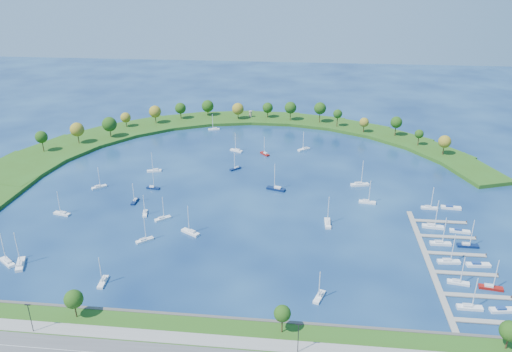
# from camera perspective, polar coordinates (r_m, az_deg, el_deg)

# --- Properties ---
(ground) EXTENTS (700.00, 700.00, 0.00)m
(ground) POSITION_cam_1_polar(r_m,az_deg,el_deg) (248.86, -1.27, -1.25)
(ground) COLOR #081B48
(ground) RESTS_ON ground
(breakwater) EXTENTS (286.74, 247.64, 2.00)m
(breakwater) POSITION_cam_1_polar(r_m,az_deg,el_deg) (301.42, -8.86, 3.17)
(breakwater) COLOR #2B5216
(breakwater) RESTS_ON ground
(breakwater_trees) EXTENTS (241.80, 93.03, 14.50)m
(breakwater_trees) POSITION_cam_1_polar(r_m,az_deg,el_deg) (330.86, -3.50, 6.94)
(breakwater_trees) COLOR #382314
(breakwater_trees) RESTS_ON breakwater
(harbor_tower) EXTENTS (2.60, 2.60, 4.47)m
(harbor_tower) POSITION_cam_1_polar(r_m,az_deg,el_deg) (357.87, -0.64, 7.26)
(harbor_tower) COLOR gray
(harbor_tower) RESTS_ON breakwater
(dock_system) EXTENTS (24.28, 82.00, 1.60)m
(dock_system) POSITION_cam_1_polar(r_m,az_deg,el_deg) (201.05, 21.51, -9.40)
(dock_system) COLOR gray
(dock_system) RESTS_ON ground
(moored_boat_0) EXTENTS (8.08, 3.15, 11.57)m
(moored_boat_0) POSITION_cam_1_polar(r_m,az_deg,el_deg) (237.53, 12.85, -2.90)
(moored_boat_0) COLOR white
(moored_boat_0) RESTS_ON ground
(moored_boat_1) EXTENTS (6.86, 6.40, 10.79)m
(moored_boat_1) POSITION_cam_1_polar(r_m,az_deg,el_deg) (205.97, -12.87, -7.23)
(moored_boat_1) COLOR white
(moored_boat_1) RESTS_ON ground
(moored_boat_2) EXTENTS (8.47, 7.05, 12.77)m
(moored_boat_2) POSITION_cam_1_polar(r_m,az_deg,el_deg) (209.48, -27.03, -8.86)
(moored_boat_2) COLOR white
(moored_boat_2) RESTS_ON ground
(moored_boat_3) EXTENTS (6.22, 6.09, 10.00)m
(moored_boat_3) POSITION_cam_1_polar(r_m,az_deg,el_deg) (269.72, -2.41, 0.95)
(moored_boat_3) COLOR #0A1A41
(moored_boat_3) RESTS_ON ground
(moored_boat_4) EXTENTS (7.66, 6.79, 11.80)m
(moored_boat_4) POSITION_cam_1_polar(r_m,az_deg,el_deg) (299.39, 5.62, 3.19)
(moored_boat_4) COLOR white
(moored_boat_4) RESTS_ON ground
(moored_boat_5) EXTENTS (6.10, 9.68, 13.82)m
(moored_boat_5) POSITION_cam_1_polar(r_m,az_deg,el_deg) (205.82, -25.81, -9.19)
(moored_boat_5) COLOR white
(moored_boat_5) RESTS_ON ground
(moored_boat_6) EXTENTS (9.85, 5.48, 13.95)m
(moored_boat_6) POSITION_cam_1_polar(r_m,az_deg,el_deg) (244.96, 2.36, -1.44)
(moored_boat_6) COLOR #0A1A41
(moored_boat_6) RESTS_ON ground
(moored_boat_7) EXTENTS (8.07, 3.84, 11.44)m
(moored_boat_7) POSITION_cam_1_polar(r_m,az_deg,el_deg) (237.91, -21.70, -4.02)
(moored_boat_7) COLOR white
(moored_boat_7) RESTS_ON ground
(moored_boat_8) EXTENTS (2.78, 8.92, 13.00)m
(moored_boat_8) POSITION_cam_1_polar(r_m,az_deg,el_deg) (215.33, 8.37, -5.40)
(moored_boat_8) COLOR white
(moored_boat_8) RESTS_ON ground
(moored_boat_9) EXTENTS (8.65, 6.50, 12.69)m
(moored_boat_9) POSITION_cam_1_polar(r_m,az_deg,el_deg) (208.07, -7.65, -6.46)
(moored_boat_9) COLOR white
(moored_boat_9) RESTS_ON ground
(moored_boat_10) EXTENTS (8.04, 4.09, 11.39)m
(moored_boat_10) POSITION_cam_1_polar(r_m,az_deg,el_deg) (272.20, -11.78, 0.67)
(moored_boat_10) COLOR white
(moored_boat_10) RESTS_ON ground
(moored_boat_11) EXTENTS (4.50, 7.74, 10.98)m
(moored_boat_11) POSITION_cam_1_polar(r_m,az_deg,el_deg) (171.49, 7.41, -13.70)
(moored_boat_11) COLOR white
(moored_boat_11) RESTS_ON ground
(moored_boat_12) EXTENTS (3.42, 6.88, 9.75)m
(moored_boat_12) POSITION_cam_1_polar(r_m,az_deg,el_deg) (227.06, -12.82, -4.19)
(moored_boat_12) COLOR white
(moored_boat_12) RESTS_ON ground
(moored_boat_13) EXTENTS (7.00, 2.85, 10.00)m
(moored_boat_13) POSITION_cam_1_polar(r_m,az_deg,el_deg) (251.61, -11.92, -1.28)
(moored_boat_13) COLOR #0A1A41
(moored_boat_13) RESTS_ON ground
(moored_boat_14) EXTENTS (6.88, 6.35, 10.78)m
(moored_boat_14) POSITION_cam_1_polar(r_m,az_deg,el_deg) (220.95, -10.84, -4.81)
(moored_boat_14) COLOR white
(moored_boat_14) RESTS_ON ground
(moored_boat_15) EXTENTS (9.68, 4.83, 13.70)m
(moored_boat_15) POSITION_cam_1_polar(r_m,az_deg,el_deg) (255.03, 12.01, -0.92)
(moored_boat_15) COLOR white
(moored_boat_15) RESTS_ON ground
(moored_boat_16) EXTENTS (2.69, 7.57, 10.92)m
(moored_boat_16) POSITION_cam_1_polar(r_m,az_deg,el_deg) (185.11, -17.44, -11.61)
(moored_boat_16) COLOR white
(moored_boat_16) RESTS_ON ground
(moored_boat_17) EXTENTS (8.19, 5.49, 11.78)m
(moored_boat_17) POSITION_cam_1_polar(r_m,az_deg,el_deg) (296.08, -2.29, 3.05)
(moored_boat_17) COLOR white
(moored_boat_17) RESTS_ON ground
(moored_boat_18) EXTENTS (7.02, 6.61, 11.08)m
(moored_boat_18) POSITION_cam_1_polar(r_m,az_deg,el_deg) (259.45, -17.85, -1.16)
(moored_boat_18) COLOR white
(moored_boat_18) RESTS_ON ground
(moored_boat_19) EXTENTS (2.04, 6.87, 10.04)m
(moored_boat_19) POSITION_cam_1_polar(r_m,az_deg,el_deg) (239.46, -13.95, -2.80)
(moored_boat_19) COLOR #0A1A41
(moored_boat_19) RESTS_ON ground
(moored_boat_20) EXTENTS (6.28, 7.16, 10.98)m
(moored_boat_20) POSITION_cam_1_polar(r_m,az_deg,el_deg) (290.73, 1.05, 2.67)
(moored_boat_20) COLOR maroon
(moored_boat_20) RESTS_ON ground
(moored_boat_21) EXTENTS (8.00, 4.29, 11.32)m
(moored_boat_21) POSITION_cam_1_polar(r_m,az_deg,el_deg) (336.60, -4.94, 5.51)
(moored_boat_21) COLOR white
(moored_boat_21) RESTS_ON ground
(docked_boat_0) EXTENTS (8.21, 2.31, 12.07)m
(docked_boat_0) POSITION_cam_1_polar(r_m,az_deg,el_deg) (179.86, 23.66, -13.78)
(docked_boat_0) COLOR white
(docked_boat_0) RESTS_ON ground
(docked_boat_1) EXTENTS (8.79, 3.54, 1.74)m
(docked_boat_1) POSITION_cam_1_polar(r_m,az_deg,el_deg) (183.37, 26.86, -13.76)
(docked_boat_1) COLOR white
(docked_boat_1) RESTS_ON ground
(docked_boat_2) EXTENTS (7.72, 3.29, 10.99)m
(docked_boat_2) POSITION_cam_1_polar(r_m,az_deg,el_deg) (190.61, 22.52, -11.32)
(docked_boat_2) COLOR white
(docked_boat_2) RESTS_ON ground
(docked_boat_3) EXTENTS (8.24, 3.39, 11.76)m
(docked_boat_3) POSITION_cam_1_polar(r_m,az_deg,el_deg) (192.47, 25.72, -11.56)
(docked_boat_3) COLOR maroon
(docked_boat_3) RESTS_ON ground
(docked_boat_4) EXTENTS (8.49, 2.93, 12.27)m
(docked_boat_4) POSITION_cam_1_polar(r_m,az_deg,el_deg) (201.23, 21.56, -9.19)
(docked_boat_4) COLOR white
(docked_boat_4) RESTS_ON ground
(docked_boat_5) EXTENTS (8.94, 3.16, 1.79)m
(docked_boat_5) POSITION_cam_1_polar(r_m,az_deg,el_deg) (203.67, 24.49, -9.39)
(docked_boat_5) COLOR white
(docked_boat_5) RESTS_ON ground
(docked_boat_6) EXTENTS (8.31, 2.44, 12.18)m
(docked_boat_6) POSITION_cam_1_polar(r_m,az_deg,el_deg) (212.18, 20.71, -7.28)
(docked_boat_6) COLOR white
(docked_boat_6) RESTS_ON ground
(docked_boat_7) EXTENTS (8.34, 2.47, 12.20)m
(docked_boat_7) POSITION_cam_1_polar(r_m,az_deg,el_deg) (214.72, 23.47, -7.37)
(docked_boat_7) COLOR #0A1A41
(docked_boat_7) RESTS_ON ground
(docked_boat_8) EXTENTS (9.12, 3.47, 13.08)m
(docked_boat_8) POSITION_cam_1_polar(r_m,az_deg,el_deg) (223.80, 19.92, -5.49)
(docked_boat_8) COLOR white
(docked_boat_8) RESTS_ON ground
(docked_boat_9) EXTENTS (8.43, 3.25, 1.68)m
(docked_boat_9) POSITION_cam_1_polar(r_m,az_deg,el_deg) (224.50, 22.66, -5.94)
(docked_boat_9) COLOR white
(docked_boat_9) RESTS_ON ground
(docked_boat_10) EXTENTS (7.54, 2.36, 10.98)m
(docked_boat_10) POSITION_cam_1_polar(r_m,az_deg,el_deg) (240.07, 19.57, -3.44)
(docked_boat_10) COLOR white
(docked_boat_10) RESTS_ON ground
(docked_boat_11) EXTENTS (9.05, 3.22, 1.81)m
(docked_boat_11) POSITION_cam_1_polar(r_m,az_deg,el_deg) (243.80, 21.78, -3.42)
(docked_boat_11) COLOR white
(docked_boat_11) RESTS_ON ground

